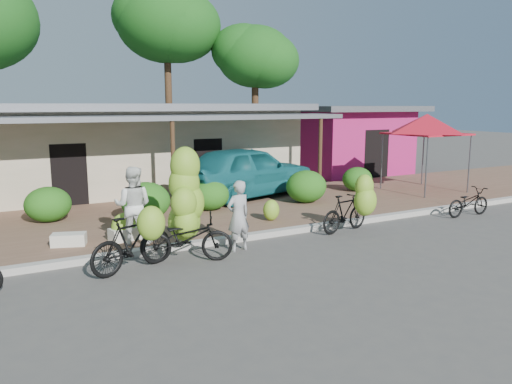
# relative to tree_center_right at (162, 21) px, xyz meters

# --- Properties ---
(ground) EXTENTS (100.00, 100.00, 0.00)m
(ground) POSITION_rel_tree_center_right_xyz_m (-3.31, -16.61, -7.49)
(ground) COLOR #4B4846
(ground) RESTS_ON ground
(sidewalk) EXTENTS (60.00, 6.00, 0.12)m
(sidewalk) POSITION_rel_tree_center_right_xyz_m (-3.31, -11.61, -7.43)
(sidewalk) COLOR brown
(sidewalk) RESTS_ON ground
(curb) EXTENTS (60.00, 0.25, 0.15)m
(curb) POSITION_rel_tree_center_right_xyz_m (-3.31, -14.61, -7.41)
(curb) COLOR #A8A399
(curb) RESTS_ON ground
(shop_main) EXTENTS (13.00, 8.50, 3.35)m
(shop_main) POSITION_rel_tree_center_right_xyz_m (-3.31, -5.68, -5.76)
(shop_main) COLOR beige
(shop_main) RESTS_ON ground
(shop_pink) EXTENTS (6.00, 6.00, 3.25)m
(shop_pink) POSITION_rel_tree_center_right_xyz_m (7.19, -5.62, -5.81)
(shop_pink) COLOR #B01B60
(shop_pink) RESTS_ON ground
(tree_center_right) EXTENTS (5.14, 5.02, 9.40)m
(tree_center_right) POSITION_rel_tree_center_right_xyz_m (0.00, 0.00, 0.00)
(tree_center_right) COLOR #4B2F1E
(tree_center_right) RESTS_ON ground
(tree_near_right) EXTENTS (4.14, 3.94, 7.37)m
(tree_near_right) POSITION_rel_tree_center_right_xyz_m (4.00, -2.00, -1.66)
(tree_near_right) COLOR #4B2F1E
(tree_near_right) RESTS_ON ground
(hedge_1) EXTENTS (1.25, 1.12, 0.97)m
(hedge_1) POSITION_rel_tree_center_right_xyz_m (-7.02, -10.68, -6.88)
(hedge_1) COLOR #1B5C15
(hedge_1) RESTS_ON sidewalk
(hedge_2) EXTENTS (1.38, 1.24, 1.07)m
(hedge_2) POSITION_rel_tree_center_right_xyz_m (-4.60, -11.79, -6.83)
(hedge_2) COLOR #1B5C15
(hedge_2) RESTS_ON sidewalk
(hedge_3) EXTENTS (1.18, 1.06, 0.92)m
(hedge_3) POSITION_rel_tree_center_right_xyz_m (-2.47, -11.40, -6.91)
(hedge_3) COLOR #1B5C15
(hedge_3) RESTS_ON sidewalk
(hedge_4) EXTENTS (1.37, 1.23, 1.07)m
(hedge_4) POSITION_rel_tree_center_right_xyz_m (0.79, -11.83, -6.83)
(hedge_4) COLOR #1B5C15
(hedge_4) RESTS_ON sidewalk
(hedge_5) EXTENTS (1.15, 1.04, 0.90)m
(hedge_5) POSITION_rel_tree_center_right_xyz_m (3.74, -10.91, -6.92)
(hedge_5) COLOR #1B5C15
(hedge_5) RESTS_ON sidewalk
(red_canopy) EXTENTS (3.50, 3.50, 2.86)m
(red_canopy) POSITION_rel_tree_center_right_xyz_m (5.99, -12.03, -4.87)
(red_canopy) COLOR #59595E
(red_canopy) RESTS_ON sidewalk
(bike_left) EXTENTS (1.98, 1.42, 1.43)m
(bike_left) POSITION_rel_tree_center_right_xyz_m (-5.97, -15.64, -6.85)
(bike_left) COLOR black
(bike_left) RESTS_ON ground
(bike_center) EXTENTS (2.08, 1.52, 2.42)m
(bike_center) POSITION_rel_tree_center_right_xyz_m (-4.73, -15.26, -6.54)
(bike_center) COLOR black
(bike_center) RESTS_ON ground
(bike_right) EXTENTS (1.72, 1.28, 1.60)m
(bike_right) POSITION_rel_tree_center_right_xyz_m (-0.20, -15.33, -6.81)
(bike_right) COLOR black
(bike_right) RESTS_ON ground
(bike_far_right) EXTENTS (1.65, 0.61, 0.86)m
(bike_far_right) POSITION_rel_tree_center_right_xyz_m (4.19, -15.46, -7.06)
(bike_far_right) COLOR black
(bike_far_right) RESTS_ON ground
(loose_banana_a) EXTENTS (0.52, 0.44, 0.65)m
(loose_banana_a) POSITION_rel_tree_center_right_xyz_m (-5.70, -13.58, -7.04)
(loose_banana_a) COLOR #A0C431
(loose_banana_a) RESTS_ON sidewalk
(loose_banana_b) EXTENTS (0.53, 0.45, 0.66)m
(loose_banana_b) POSITION_rel_tree_center_right_xyz_m (-5.64, -13.55, -7.04)
(loose_banana_b) COLOR #A0C431
(loose_banana_b) RESTS_ON sidewalk
(loose_banana_c) EXTENTS (0.47, 0.40, 0.59)m
(loose_banana_c) POSITION_rel_tree_center_right_xyz_m (-1.55, -13.52, -7.07)
(loose_banana_c) COLOR #A0C431
(loose_banana_c) RESTS_ON sidewalk
(sack_near) EXTENTS (0.91, 0.56, 0.30)m
(sack_near) POSITION_rel_tree_center_right_xyz_m (-5.58, -13.59, -7.22)
(sack_near) COLOR white
(sack_near) RESTS_ON sidewalk
(sack_far) EXTENTS (0.83, 0.60, 0.28)m
(sack_far) POSITION_rel_tree_center_right_xyz_m (-6.91, -13.44, -7.23)
(sack_far) COLOR white
(sack_far) RESTS_ON sidewalk
(vendor) EXTENTS (0.65, 0.47, 1.64)m
(vendor) POSITION_rel_tree_center_right_xyz_m (-3.49, -15.34, -6.67)
(vendor) COLOR #9A9A9A
(vendor) RESTS_ON ground
(bystander) EXTENTS (1.10, 1.02, 1.81)m
(bystander) POSITION_rel_tree_center_right_xyz_m (-5.54, -14.01, -6.46)
(bystander) COLOR white
(bystander) RESTS_ON sidewalk
(teal_van) EXTENTS (5.73, 3.51, 1.82)m
(teal_van) POSITION_rel_tree_center_right_xyz_m (-0.51, -10.06, -6.46)
(teal_van) COLOR #18666D
(teal_van) RESTS_ON sidewalk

